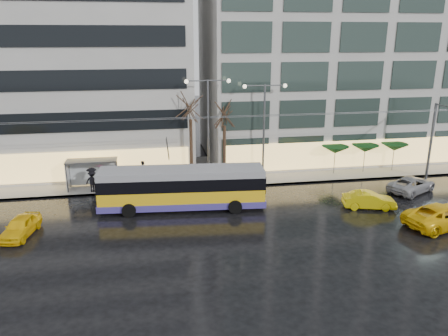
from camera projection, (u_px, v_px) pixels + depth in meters
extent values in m
plane|color=black|center=(201.00, 236.00, 28.88)|extent=(140.00, 140.00, 0.00)
cube|color=gray|center=(204.00, 171.00, 42.38)|extent=(80.00, 10.00, 0.15)
cube|color=slate|center=(212.00, 188.00, 37.71)|extent=(80.00, 0.10, 0.15)
cube|color=#A19F9A|center=(6.00, 53.00, 40.96)|extent=(34.00, 14.00, 22.00)
cube|color=#A19F9A|center=(356.00, 36.00, 46.17)|extent=(32.00, 14.00, 25.00)
cube|color=gold|center=(182.00, 195.00, 33.10)|extent=(12.44, 3.52, 1.53)
cube|color=#413688|center=(183.00, 202.00, 33.25)|extent=(12.48, 3.57, 0.51)
cube|color=black|center=(182.00, 181.00, 32.77)|extent=(12.46, 3.55, 0.92)
cube|color=gray|center=(182.00, 172.00, 32.56)|extent=(12.44, 3.52, 0.51)
cube|color=black|center=(263.00, 181.00, 33.35)|extent=(0.25, 2.35, 1.33)
cube|color=black|center=(99.00, 186.00, 32.29)|extent=(0.25, 2.35, 1.33)
cylinder|color=black|center=(231.00, 195.00, 34.82)|extent=(1.05, 0.44, 1.02)
cylinder|color=black|center=(235.00, 207.00, 32.38)|extent=(1.05, 0.44, 1.02)
cylinder|color=black|center=(133.00, 198.00, 34.15)|extent=(1.05, 0.44, 1.02)
cylinder|color=black|center=(129.00, 210.00, 31.71)|extent=(1.05, 0.44, 1.02)
cylinder|color=#595B60|center=(168.00, 150.00, 32.97)|extent=(0.36, 3.80, 2.69)
cylinder|color=#595B60|center=(168.00, 148.00, 33.46)|extent=(0.36, 3.80, 2.69)
cylinder|color=#595B60|center=(431.00, 142.00, 39.42)|extent=(0.24, 0.24, 7.00)
cylinder|color=#595B60|center=(204.00, 118.00, 32.48)|extent=(42.00, 0.04, 0.04)
cylinder|color=#595B60|center=(203.00, 117.00, 32.95)|extent=(42.00, 0.04, 0.04)
cube|color=#595B60|center=(91.00, 161.00, 36.73)|extent=(4.20, 1.60, 0.12)
cube|color=silver|center=(94.00, 172.00, 37.75)|extent=(4.00, 0.05, 2.20)
cube|color=white|center=(68.00, 176.00, 36.76)|extent=(0.10, 1.40, 2.20)
cylinder|color=#595B60|center=(67.00, 178.00, 36.11)|extent=(0.10, 0.10, 2.40)
cylinder|color=#595B60|center=(70.00, 173.00, 37.43)|extent=(0.10, 0.10, 2.40)
cylinder|color=#595B60|center=(116.00, 176.00, 36.76)|extent=(0.10, 0.10, 2.40)
cylinder|color=#595B60|center=(117.00, 171.00, 38.08)|extent=(0.10, 0.10, 2.40)
cylinder|color=#595B60|center=(208.00, 132.00, 38.03)|extent=(0.18, 0.18, 9.00)
cylinder|color=#595B60|center=(197.00, 81.00, 36.60)|extent=(1.80, 0.10, 0.10)
cylinder|color=#595B60|center=(218.00, 80.00, 36.89)|extent=(1.80, 0.10, 0.10)
sphere|color=#FFF2CC|center=(186.00, 82.00, 36.47)|extent=(0.36, 0.36, 0.36)
sphere|color=#FFF2CC|center=(229.00, 81.00, 37.05)|extent=(0.36, 0.36, 0.36)
cylinder|color=#595B60|center=(264.00, 133.00, 38.91)|extent=(0.18, 0.18, 8.50)
cylinder|color=#595B60|center=(255.00, 86.00, 37.55)|extent=(1.80, 0.10, 0.10)
cylinder|color=#595B60|center=(275.00, 85.00, 37.84)|extent=(1.80, 0.10, 0.10)
sphere|color=#FFF2CC|center=(245.00, 86.00, 37.42)|extent=(0.36, 0.36, 0.36)
sphere|color=#FFF2CC|center=(285.00, 86.00, 38.00)|extent=(0.36, 0.36, 0.36)
cylinder|color=black|center=(191.00, 151.00, 38.47)|extent=(0.28, 0.28, 5.60)
cylinder|color=black|center=(224.00, 153.00, 39.24)|extent=(0.28, 0.28, 4.90)
cylinder|color=#595B60|center=(334.00, 162.00, 41.14)|extent=(0.06, 0.06, 2.20)
cone|color=#113E14|center=(335.00, 150.00, 40.79)|extent=(2.50, 2.50, 0.70)
cylinder|color=#595B60|center=(364.00, 161.00, 41.63)|extent=(0.06, 0.06, 2.20)
cone|color=#113E14|center=(365.00, 148.00, 41.28)|extent=(2.50, 2.50, 0.70)
cylinder|color=#595B60|center=(393.00, 159.00, 42.11)|extent=(0.06, 0.06, 2.20)
cone|color=#113E14|center=(394.00, 147.00, 41.76)|extent=(2.50, 2.50, 0.70)
imported|color=yellow|center=(20.00, 226.00, 28.69)|extent=(2.23, 4.08, 1.32)
imported|color=#D1BA0B|center=(369.00, 200.00, 33.29)|extent=(4.15, 2.30, 1.30)
imported|color=yellow|center=(443.00, 216.00, 30.07)|extent=(6.11, 3.82, 1.58)
imported|color=#9D9CA0|center=(412.00, 184.00, 36.77)|extent=(5.29, 4.23, 1.34)
imported|color=black|center=(101.00, 180.00, 36.95)|extent=(0.63, 0.47, 1.59)
imported|color=#FF54C8|center=(100.00, 169.00, 36.67)|extent=(1.10, 1.12, 0.88)
imported|color=black|center=(142.00, 170.00, 39.19)|extent=(1.13, 1.10, 1.84)
imported|color=black|center=(92.00, 181.00, 36.30)|extent=(1.37, 1.08, 1.85)
imported|color=black|center=(92.00, 172.00, 36.06)|extent=(1.06, 1.06, 0.72)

